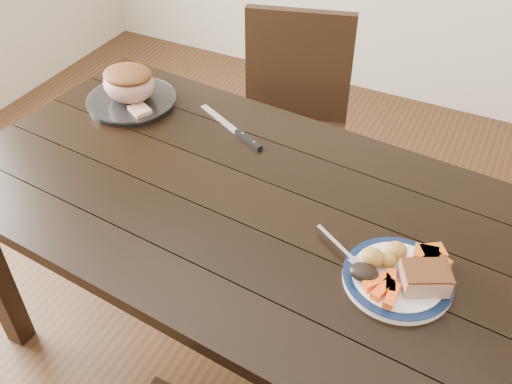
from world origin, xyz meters
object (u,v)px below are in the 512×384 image
at_px(dining_table, 234,218).
at_px(pork_slice, 424,278).
at_px(dinner_plate, 398,279).
at_px(roast_joint, 129,84).
at_px(serving_platter, 132,101).
at_px(carving_knife, 241,134).
at_px(fork, 344,251).
at_px(chair_far, 293,120).

height_order(dining_table, pork_slice, pork_slice).
height_order(dinner_plate, roast_joint, roast_joint).
xyz_separation_m(serving_platter, roast_joint, (0.00, 0.00, 0.07)).
bearing_deg(dining_table, carving_knife, 113.64).
relative_size(fork, roast_joint, 0.91).
distance_m(dining_table, chair_far, 0.76).
distance_m(chair_far, serving_platter, 0.66).
bearing_deg(carving_knife, fork, -9.98).
bearing_deg(dinner_plate, roast_joint, 160.54).
bearing_deg(dining_table, fork, -14.13).
bearing_deg(fork, dinner_plate, 24.39).
distance_m(serving_platter, roast_joint, 0.07).
xyz_separation_m(dinner_plate, carving_knife, (-0.61, 0.36, -0.00)).
bearing_deg(roast_joint, serving_platter, 0.00).
bearing_deg(pork_slice, serving_platter, 161.27).
bearing_deg(dining_table, dinner_plate, -12.03).
relative_size(dinner_plate, fork, 1.60).
bearing_deg(dinner_plate, dining_table, 167.97).
relative_size(dining_table, dinner_plate, 6.47).
bearing_deg(dinner_plate, fork, 173.35).
distance_m(dinner_plate, roast_joint, 1.09).
bearing_deg(roast_joint, chair_far, 50.30).
bearing_deg(carving_knife, dining_table, -39.83).
relative_size(dining_table, serving_platter, 5.68).
bearing_deg(carving_knife, chair_far, 119.55).
xyz_separation_m(fork, carving_knife, (-0.47, 0.34, -0.01)).
distance_m(dining_table, roast_joint, 0.62).
distance_m(dinner_plate, carving_knife, 0.71).
height_order(chair_far, carving_knife, chair_far).
relative_size(dinner_plate, pork_slice, 2.49).
height_order(dinner_plate, fork, fork).
height_order(chair_far, dinner_plate, chair_far).
xyz_separation_m(chair_far, dinner_plate, (0.63, -0.84, 0.23)).
relative_size(dinner_plate, roast_joint, 1.45).
bearing_deg(dinner_plate, chair_far, 126.97).
height_order(serving_platter, fork, fork).
relative_size(chair_far, fork, 5.76).
relative_size(pork_slice, carving_knife, 0.35).
height_order(dining_table, carving_knife, carving_knife).
height_order(dinner_plate, pork_slice, pork_slice).
bearing_deg(chair_far, pork_slice, 113.37).
bearing_deg(fork, pork_slice, 24.94).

